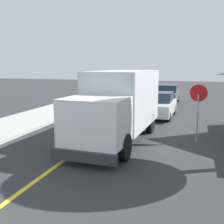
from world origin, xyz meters
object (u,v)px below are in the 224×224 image
Objects in this scene: box_truck at (119,103)px; parked_car_near at (160,105)px; parked_car_mid at (168,94)px; stop_sign at (198,102)px.

parked_car_near is (1.09, 6.53, -0.97)m from box_truck.
parked_car_near is 1.00× the size of parked_car_mid.
stop_sign is at bearing 10.62° from box_truck.
parked_car_near is 6.43m from stop_sign.
box_truck reaches higher than parked_car_mid.
stop_sign reaches higher than parked_car_near.
stop_sign is at bearing -79.33° from parked_car_mid.
box_truck is at bearing -169.38° from stop_sign.
parked_car_mid is (-0.12, 7.36, 0.00)m from parked_car_near.
parked_car_near is at bearing 111.94° from stop_sign.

